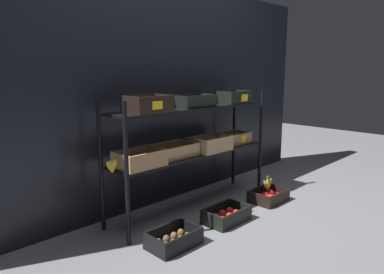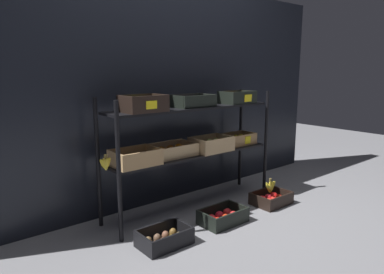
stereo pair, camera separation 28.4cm
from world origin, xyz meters
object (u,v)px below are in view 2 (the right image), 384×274
object	(u,v)px
display_rack	(191,133)
crate_ground_center_apple_red	(271,199)
crate_ground_apple_red	(223,217)
banana_bunch_loose	(270,187)
crate_ground_kiwi	(164,239)

from	to	relation	value
display_rack	crate_ground_center_apple_red	world-z (taller)	display_rack
crate_ground_apple_red	banana_bunch_loose	distance (m)	0.61
crate_ground_kiwi	display_rack	bearing A→B (deg)	35.05
display_rack	crate_ground_apple_red	distance (m)	0.75
crate_ground_kiwi	banana_bunch_loose	size ratio (longest dim) A/B	2.21
display_rack	crate_ground_apple_red	xyz separation A→B (m)	(0.01, -0.40, -0.63)
crate_ground_center_apple_red	banana_bunch_loose	bearing A→B (deg)	-176.92
display_rack	banana_bunch_loose	size ratio (longest dim) A/B	10.43
crate_ground_kiwi	banana_bunch_loose	xyz separation A→B (m)	(1.17, 0.01, 0.12)
crate_ground_kiwi	crate_ground_apple_red	bearing A→B (deg)	0.13
display_rack	banana_bunch_loose	distance (m)	0.88
banana_bunch_loose	crate_ground_apple_red	bearing A→B (deg)	-179.34
display_rack	crate_ground_apple_red	size ratio (longest dim) A/B	4.57
crate_ground_apple_red	banana_bunch_loose	size ratio (longest dim) A/B	2.28
banana_bunch_loose	crate_ground_center_apple_red	bearing A→B (deg)	3.08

